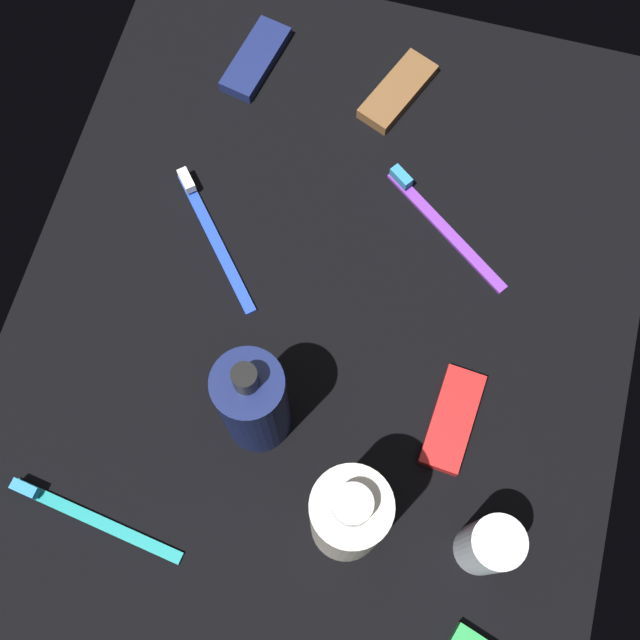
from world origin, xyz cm
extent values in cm
cube|color=black|center=(0.00, 0.00, -0.60)|extent=(84.00, 64.00, 1.20)
cylinder|color=#141E4E|center=(-10.90, 3.42, 7.70)|extent=(6.44, 6.44, 15.40)
cylinder|color=black|center=(-10.90, 3.42, 16.80)|extent=(2.20, 2.20, 2.80)
cylinder|color=silver|center=(-18.66, -7.52, 8.78)|extent=(6.69, 6.69, 17.56)
cylinder|color=silver|center=(-18.66, -7.52, 18.66)|extent=(3.20, 3.20, 2.20)
cylinder|color=silver|center=(-17.50, -20.36, 5.15)|extent=(4.86, 4.86, 10.30)
cube|color=purple|center=(14.29, -10.29, 0.45)|extent=(11.43, 15.35, 0.90)
cube|color=#338CCC|center=(18.64, -4.18, 1.50)|extent=(2.41, 2.76, 1.20)
cube|color=blue|center=(6.59, 13.33, 0.45)|extent=(14.31, 12.78, 0.90)
cube|color=white|center=(12.22, 18.28, 1.50)|extent=(2.68, 2.54, 1.20)
cube|color=teal|center=(-24.42, 15.73, 0.45)|extent=(3.74, 17.99, 0.90)
cube|color=#338CCC|center=(-23.35, 23.16, 1.50)|extent=(1.46, 2.73, 1.20)
cube|color=red|center=(-5.98, -15.24, 0.75)|extent=(10.68, 4.81, 1.50)
cube|color=navy|center=(29.55, 15.56, 0.75)|extent=(11.00, 6.05, 1.50)
cube|color=brown|center=(29.54, -1.29, 0.75)|extent=(11.14, 7.68, 1.50)
camera|label=1|loc=(-25.98, -6.93, 83.41)|focal=47.32mm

